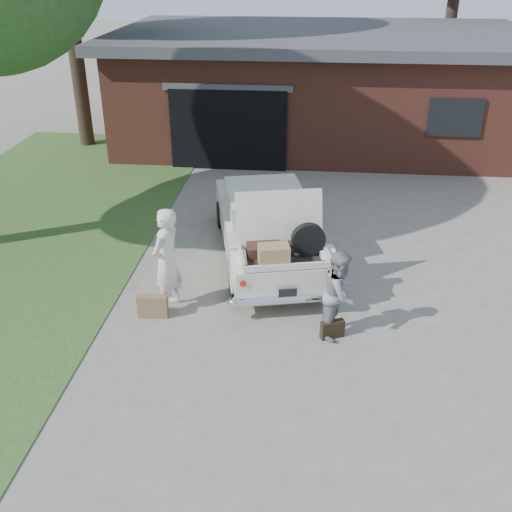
{
  "coord_description": "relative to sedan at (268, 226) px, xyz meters",
  "views": [
    {
      "loc": [
        0.86,
        -7.99,
        5.58
      ],
      "look_at": [
        0.0,
        0.6,
        1.1
      ],
      "focal_mm": 42.0,
      "sensor_mm": 36.0,
      "label": 1
    }
  ],
  "objects": [
    {
      "name": "grass_strip",
      "position": [
        -5.52,
        0.3,
        -0.67
      ],
      "size": [
        6.0,
        16.0,
        0.02
      ],
      "primitive_type": "cube",
      "color": "#2D4C1E",
      "rests_on": "ground"
    },
    {
      "name": "suitcase_right",
      "position": [
        1.26,
        -2.69,
        -0.53
      ],
      "size": [
        0.4,
        0.26,
        0.3
      ],
      "primitive_type": "cube",
      "rotation": [
        0.0,
        0.0,
        0.4
      ],
      "color": "black",
      "rests_on": "ground"
    },
    {
      "name": "ground",
      "position": [
        -0.02,
        -2.7,
        -0.68
      ],
      "size": [
        90.0,
        90.0,
        0.0
      ],
      "primitive_type": "plane",
      "color": "gray",
      "rests_on": "ground"
    },
    {
      "name": "sedan",
      "position": [
        0.0,
        0.0,
        0.0
      ],
      "size": [
        2.78,
        4.91,
        1.89
      ],
      "rotation": [
        0.0,
        0.0,
        0.23
      ],
      "color": "silver",
      "rests_on": "ground"
    },
    {
      "name": "woman_right",
      "position": [
        1.35,
        -2.54,
        0.05
      ],
      "size": [
        0.76,
        0.85,
        1.46
      ],
      "primitive_type": "imported",
      "rotation": [
        0.0,
        0.0,
        1.23
      ],
      "color": "gray",
      "rests_on": "ground"
    },
    {
      "name": "house",
      "position": [
        0.96,
        8.77,
        0.99
      ],
      "size": [
        12.8,
        7.8,
        3.3
      ],
      "color": "brown",
      "rests_on": "ground"
    },
    {
      "name": "woman_left",
      "position": [
        -1.53,
        -2.06,
        0.24
      ],
      "size": [
        0.63,
        0.78,
        1.85
      ],
      "primitive_type": "imported",
      "rotation": [
        0.0,
        0.0,
        -1.89
      ],
      "color": "silver",
      "rests_on": "ground"
    },
    {
      "name": "suitcase_left",
      "position": [
        -1.74,
        -2.37,
        -0.48
      ],
      "size": [
        0.51,
        0.19,
        0.39
      ],
      "primitive_type": "cube",
      "rotation": [
        0.0,
        0.0,
        0.07
      ],
      "color": "#886445",
      "rests_on": "ground"
    }
  ]
}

